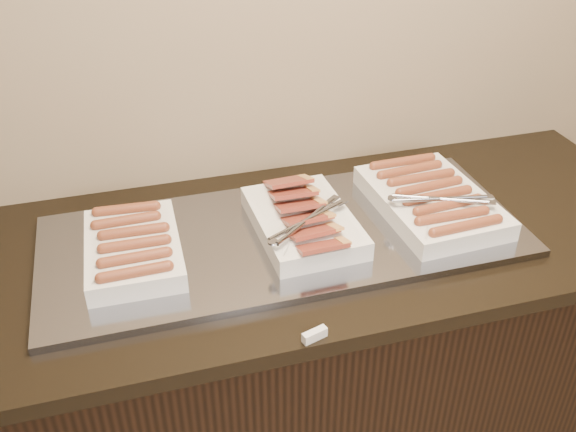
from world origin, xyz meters
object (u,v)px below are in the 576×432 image
object	(u,v)px
counter	(292,364)
dish_center	(303,221)
warming_tray	(284,236)
dish_right	(431,200)
dish_left	(133,248)

from	to	relation	value
counter	dish_center	size ratio (longest dim) A/B	5.57
warming_tray	dish_center	bearing A→B (deg)	-5.20
warming_tray	dish_center	distance (m)	0.06
counter	warming_tray	bearing A→B (deg)	180.00
counter	dish_center	xyz separation A→B (m)	(0.02, -0.00, 0.50)
warming_tray	dish_right	size ratio (longest dim) A/B	2.90
counter	warming_tray	size ratio (longest dim) A/B	1.72
warming_tray	dish_right	world-z (taller)	dish_right
counter	dish_right	bearing A→B (deg)	-0.49
counter	warming_tray	distance (m)	0.46
dish_center	dish_right	distance (m)	0.35
dish_left	dish_right	distance (m)	0.77
warming_tray	dish_center	world-z (taller)	dish_center
warming_tray	dish_left	world-z (taller)	dish_left
counter	dish_left	xyz separation A→B (m)	(-0.39, -0.00, 0.50)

